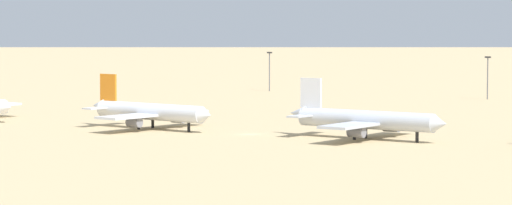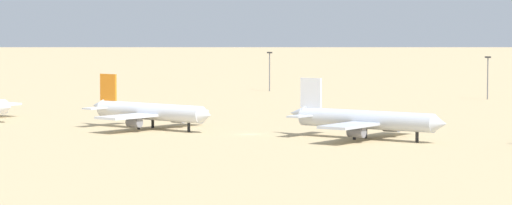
{
  "view_description": "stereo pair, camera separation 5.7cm",
  "coord_description": "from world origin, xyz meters",
  "px_view_note": "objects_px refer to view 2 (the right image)",
  "views": [
    {
      "loc": [
        127.73,
        -222.68,
        24.36
      ],
      "look_at": [
        -3.51,
        8.92,
        6.0
      ],
      "focal_mm": 87.21,
      "sensor_mm": 36.0,
      "label": 1
    },
    {
      "loc": [
        127.78,
        -222.65,
        24.36
      ],
      "look_at": [
        -3.51,
        8.92,
        6.0
      ],
      "focal_mm": 87.21,
      "sensor_mm": 36.0,
      "label": 2
    }
  ],
  "objects_px": {
    "parked_jet_white_3": "(365,120)",
    "light_pole_mid": "(270,68)",
    "light_pole_east": "(488,74)",
    "parked_jet_orange_2": "(149,112)"
  },
  "relations": [
    {
      "from": "parked_jet_white_3",
      "to": "light_pole_mid",
      "type": "xyz_separation_m",
      "value": [
        -94.37,
        131.52,
        3.74
      ]
    },
    {
      "from": "parked_jet_white_3",
      "to": "light_pole_mid",
      "type": "distance_m",
      "value": 161.92
    },
    {
      "from": "light_pole_mid",
      "to": "light_pole_east",
      "type": "bearing_deg",
      "value": -3.23
    },
    {
      "from": "parked_jet_orange_2",
      "to": "light_pole_east",
      "type": "height_order",
      "value": "light_pole_east"
    },
    {
      "from": "light_pole_mid",
      "to": "light_pole_east",
      "type": "height_order",
      "value": "light_pole_mid"
    },
    {
      "from": "parked_jet_orange_2",
      "to": "light_pole_mid",
      "type": "xyz_separation_m",
      "value": [
        -44.28,
        134.3,
        3.81
      ]
    },
    {
      "from": "parked_jet_orange_2",
      "to": "parked_jet_white_3",
      "type": "relative_size",
      "value": 0.98
    },
    {
      "from": "light_pole_east",
      "to": "light_pole_mid",
      "type": "bearing_deg",
      "value": 176.77
    },
    {
      "from": "light_pole_mid",
      "to": "light_pole_east",
      "type": "xyz_separation_m",
      "value": [
        76.07,
        -4.29,
        -0.09
      ]
    },
    {
      "from": "parked_jet_white_3",
      "to": "light_pole_east",
      "type": "height_order",
      "value": "light_pole_east"
    }
  ]
}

